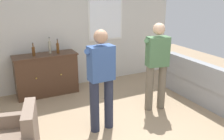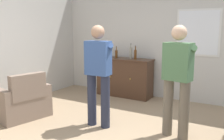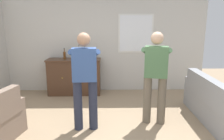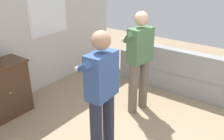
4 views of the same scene
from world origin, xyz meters
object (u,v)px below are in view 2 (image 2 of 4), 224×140
(bottle_wine_green, at_px, (131,53))
(armchair, at_px, (23,102))
(sideboard_cabinet, at_px, (125,77))
(bottle_spirits_clear, at_px, (135,54))
(bottle_liquor_amber, at_px, (116,54))
(person_standing_left, at_px, (99,71))
(person_standing_right, at_px, (178,76))

(bottle_wine_green, bearing_deg, armchair, -114.76)
(sideboard_cabinet, bearing_deg, bottle_wine_green, 22.07)
(sideboard_cabinet, bearing_deg, bottle_spirits_clear, -4.26)
(bottle_liquor_amber, xyz_separation_m, bottle_spirits_clear, (0.51, -0.02, 0.02))
(sideboard_cabinet, xyz_separation_m, person_standing_left, (0.47, -1.87, 0.48))
(bottle_wine_green, relative_size, bottle_spirits_clear, 1.12)
(bottle_spirits_clear, height_order, person_standing_right, person_standing_right)
(bottle_liquor_amber, bearing_deg, bottle_spirits_clear, -2.08)
(armchair, relative_size, person_standing_right, 0.60)
(armchair, bearing_deg, sideboard_cabinet, 67.52)
(armchair, height_order, person_standing_left, person_standing_left)
(bottle_liquor_amber, bearing_deg, person_standing_left, -69.43)
(sideboard_cabinet, bearing_deg, person_standing_right, -44.02)
(armchair, distance_m, person_standing_right, 2.79)
(sideboard_cabinet, height_order, person_standing_right, person_standing_right)
(person_standing_right, bearing_deg, person_standing_left, -170.13)
(sideboard_cabinet, distance_m, person_standing_left, 1.99)
(bottle_wine_green, bearing_deg, person_standing_right, -47.21)
(person_standing_left, relative_size, person_standing_right, 1.00)
(bottle_wine_green, height_order, person_standing_right, person_standing_right)
(bottle_liquor_amber, distance_m, person_standing_left, 2.00)
(armchair, relative_size, bottle_spirits_clear, 3.18)
(sideboard_cabinet, xyz_separation_m, bottle_liquor_amber, (-0.23, -0.00, 0.55))
(sideboard_cabinet, relative_size, person_standing_left, 0.80)
(bottle_spirits_clear, relative_size, person_standing_left, 0.19)
(sideboard_cabinet, relative_size, bottle_spirits_clear, 4.27)
(armchair, xyz_separation_m, bottle_spirits_clear, (1.22, 2.23, 0.74))
(person_standing_left, bearing_deg, bottle_spirits_clear, 95.87)
(bottle_spirits_clear, bearing_deg, bottle_liquor_amber, 177.92)
(armchair, bearing_deg, person_standing_right, 12.69)
(sideboard_cabinet, bearing_deg, armchair, -112.48)
(person_standing_right, bearing_deg, bottle_spirits_clear, 131.17)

